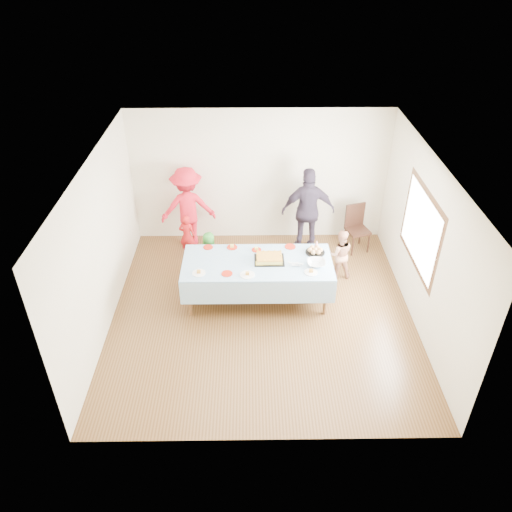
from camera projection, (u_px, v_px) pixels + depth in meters
The scene contains 22 objects.
ground at pixel (262, 312), 8.44m from camera, with size 5.00×5.00×0.00m, color #4E3116.
room_walls at pixel (267, 221), 7.45m from camera, with size 5.04×5.04×2.72m.
party_table at pixel (257, 265), 8.34m from camera, with size 2.50×1.10×0.78m.
birthday_cake at pixel (269, 258), 8.32m from camera, with size 0.50×0.38×0.09m.
rolls_tray at pixel (315, 251), 8.52m from camera, with size 0.33×0.33×0.10m.
punch_bowl at pixel (316, 263), 8.21m from camera, with size 0.31×0.31×0.07m, color silver.
party_hat at pixel (317, 244), 8.64m from camera, with size 0.09×0.09×0.15m, color silver.
fork_pile at pixel (295, 264), 8.20m from camera, with size 0.24×0.18×0.07m, color white, non-canonical shape.
plate_red_far_a at pixel (208, 247), 8.68m from camera, with size 0.17×0.17×0.01m, color #B81D0D.
plate_red_far_b at pixel (232, 247), 8.67m from camera, with size 0.18×0.18×0.01m, color #B81D0D.
plate_red_far_c at pixel (256, 250), 8.61m from camera, with size 0.17×0.17×0.01m, color #B81D0D.
plate_red_far_d at pixel (290, 247), 8.69m from camera, with size 0.19×0.19×0.01m, color #B81D0D.
plate_red_near at pixel (227, 274), 8.03m from camera, with size 0.18×0.18×0.01m, color #B81D0D.
plate_white_left at pixel (199, 273), 8.04m from camera, with size 0.22×0.22×0.01m, color white.
plate_white_mid at pixel (247, 275), 8.00m from camera, with size 0.24×0.24×0.01m, color white.
plate_white_right at pixel (311, 272), 8.06m from camera, with size 0.22×0.22×0.01m, color white.
dining_chair at pixel (356, 225), 9.84m from camera, with size 0.51×0.51×0.94m.
toddler_left at pixel (187, 236), 9.64m from camera, with size 0.32×0.21×0.89m, color red.
toddler_mid at pixel (209, 253), 9.17m from camera, with size 0.42×0.27×0.85m, color #2C7B29.
toddler_right at pixel (340, 254), 9.05m from camera, with size 0.47×0.36×0.96m, color #B47654.
adult_left at pixel (188, 208), 9.78m from camera, with size 1.08×0.62×1.67m, color red.
adult_right at pixel (308, 211), 9.59m from camera, with size 1.02×0.43×1.74m, color #362C3C.
Camera 1 is at (-0.19, -6.47, 5.49)m, focal length 35.00 mm.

